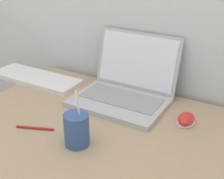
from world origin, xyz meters
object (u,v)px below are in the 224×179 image
pen (35,128)px  drink_cup (77,129)px  computer_mouse (186,119)px  laptop (126,87)px  external_keyboard (36,78)px

pen → drink_cup: bearing=0.6°
drink_cup → pen: 0.19m
drink_cup → computer_mouse: drink_cup is taller
drink_cup → computer_mouse: size_ratio=2.33×
laptop → external_keyboard: (-0.45, -0.04, -0.04)m
laptop → drink_cup: size_ratio=1.81×
computer_mouse → external_keyboard: computer_mouse is taller
computer_mouse → laptop: bearing=167.8°
drink_cup → external_keyboard: size_ratio=0.46×
computer_mouse → external_keyboard: (-0.73, 0.02, -0.01)m
computer_mouse → pen: (-0.44, -0.30, -0.01)m
laptop → external_keyboard: laptop is taller
computer_mouse → drink_cup: bearing=-131.4°
computer_mouse → pen: size_ratio=0.67×
drink_cup → pen: bearing=-179.4°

